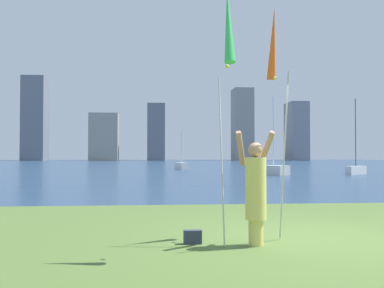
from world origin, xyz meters
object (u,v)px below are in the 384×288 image
object	(u,v)px
sailboat_6	(274,170)
kite_flag_left	(228,31)
sailboat_5	(181,166)
person	(256,189)
sailboat_4	(356,169)
bag	(193,237)
kite_flag_right	(273,49)

from	to	relation	value
sailboat_6	kite_flag_left	bearing A→B (deg)	-107.16
sailboat_5	sailboat_6	size ratio (longest dim) A/B	0.68
person	kite_flag_left	bearing A→B (deg)	-149.18
sailboat_4	sailboat_6	distance (m)	6.14
kite_flag_left	sailboat_6	distance (m)	25.18
kite_flag_left	bag	bearing A→B (deg)	124.03
sailboat_4	sailboat_5	world-z (taller)	sailboat_4
sailboat_4	sailboat_6	bearing A→B (deg)	-177.91
kite_flag_left	sailboat_6	world-z (taller)	sailboat_6
kite_flag_left	sailboat_6	xyz separation A→B (m)	(7.38, 23.90, -2.84)
bag	kite_flag_left	bearing A→B (deg)	-55.97
sailboat_6	bag	bearing A→B (deg)	-108.65
person	bag	distance (m)	1.25
person	sailboat_4	size ratio (longest dim) A/B	0.33
sailboat_4	sailboat_6	size ratio (longest dim) A/B	0.99
kite_flag_right	sailboat_6	size ratio (longest dim) A/B	0.72
kite_flag_left	kite_flag_right	bearing A→B (deg)	50.40
person	sailboat_6	distance (m)	24.44
person	sailboat_4	bearing A→B (deg)	49.96
person	kite_flag_left	size ratio (longest dim) A/B	0.46
kite_flag_right	person	bearing A→B (deg)	-123.43
person	kite_flag_right	size ratio (longest dim) A/B	0.45
sailboat_4	sailboat_5	distance (m)	16.75
kite_flag_left	sailboat_6	bearing A→B (deg)	72.84
kite_flag_left	kite_flag_right	xyz separation A→B (m)	(1.02, 1.23, 0.06)
bag	sailboat_4	size ratio (longest dim) A/B	0.05
kite_flag_right	bag	xyz separation A→B (m)	(-1.47, -0.55, -3.16)
sailboat_5	sailboat_6	xyz separation A→B (m)	(5.71, -12.06, 0.02)
bag	sailboat_5	distance (m)	35.35
kite_flag_left	sailboat_5	world-z (taller)	kite_flag_left
kite_flag_right	bag	size ratio (longest dim) A/B	13.95
kite_flag_right	sailboat_4	size ratio (longest dim) A/B	0.73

